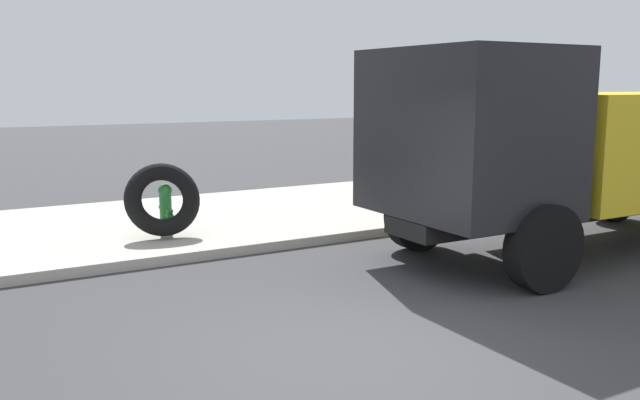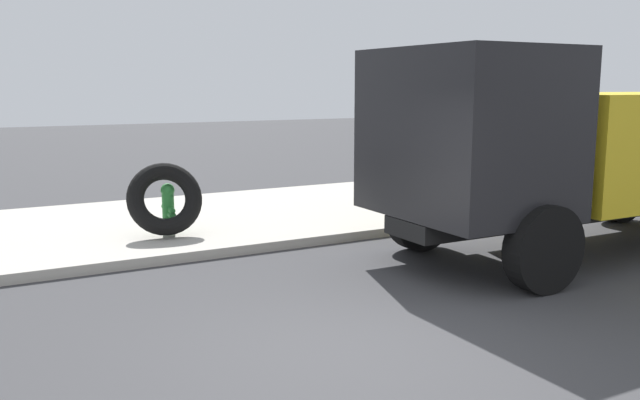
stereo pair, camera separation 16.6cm
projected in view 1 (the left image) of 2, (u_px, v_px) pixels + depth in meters
ground_plane at (362, 352)px, 6.48m from camera, size 80.00×80.00×0.00m
sidewalk_curb at (160, 225)px, 12.02m from camera, size 36.00×5.00×0.15m
fire_hydrant at (166, 207)px, 10.90m from camera, size 0.22×0.50×0.81m
loose_tire at (162, 199)px, 10.65m from camera, size 1.28×0.89×1.19m
dump_truck_yellow at (583, 146)px, 10.23m from camera, size 7.02×2.85×3.00m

